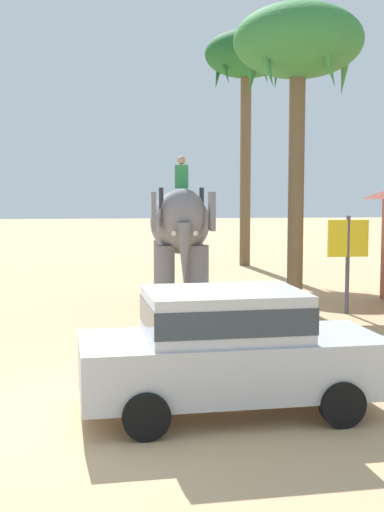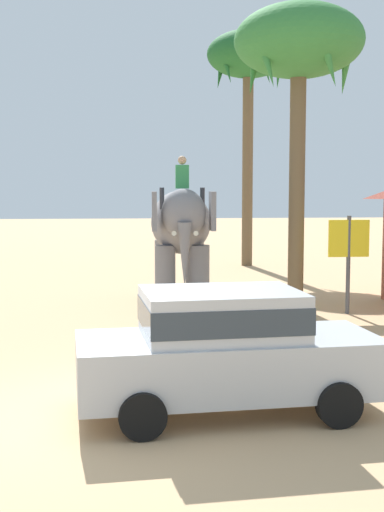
% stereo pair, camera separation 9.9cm
% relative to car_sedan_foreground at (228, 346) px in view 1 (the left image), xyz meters
% --- Properties ---
extents(ground_plane, '(120.00, 120.00, 0.00)m').
position_rel_car_sedan_foreground_xyz_m(ground_plane, '(-1.92, -0.04, -0.93)').
color(ground_plane, tan).
extents(car_sedan_foreground, '(4.23, 2.13, 1.70)m').
position_rel_car_sedan_foreground_xyz_m(car_sedan_foreground, '(0.00, 0.00, 0.00)').
color(car_sedan_foreground, '#B7BABF').
rests_on(car_sedan_foreground, ground).
extents(elephant_with_mahout, '(1.71, 3.90, 3.88)m').
position_rel_car_sedan_foreground_xyz_m(elephant_with_mahout, '(0.14, 9.24, 1.06)').
color(elephant_with_mahout, slate).
rests_on(elephant_with_mahout, ground).
extents(palm_tree_behind_elephant, '(3.20, 3.20, 7.57)m').
position_rel_car_sedan_foreground_xyz_m(palm_tree_behind_elephant, '(2.95, 7.99, 5.54)').
color(palm_tree_behind_elephant, brown).
rests_on(palm_tree_behind_elephant, ground).
extents(palm_tree_left_of_road, '(3.20, 3.20, 9.09)m').
position_rel_car_sedan_foreground_xyz_m(palm_tree_left_of_road, '(3.45, 17.89, 6.95)').
color(palm_tree_left_of_road, brown).
rests_on(palm_tree_left_of_road, ground).
extents(signboard_yellow, '(1.00, 0.10, 2.40)m').
position_rel_car_sedan_foreground_xyz_m(signboard_yellow, '(4.06, 7.20, 0.76)').
color(signboard_yellow, '#4C4C51').
rests_on(signboard_yellow, ground).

